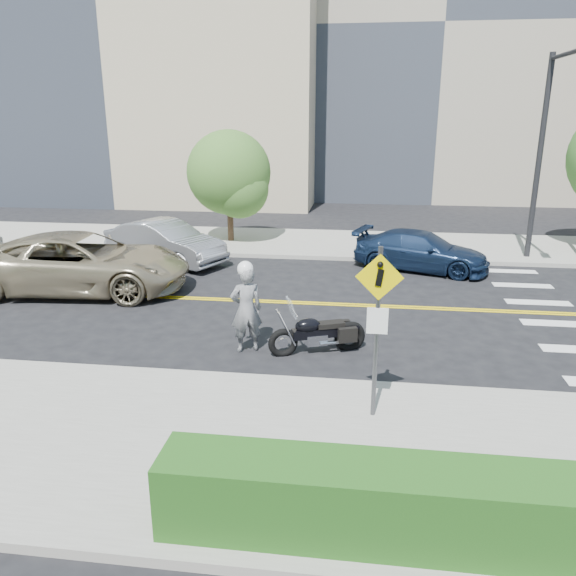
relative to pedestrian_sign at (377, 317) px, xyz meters
The scene contains 13 objects.
ground_plane 7.83m from the pedestrian_sign, 123.64° to the left, with size 120.00×120.00×0.00m, color black.
sidewalk_near 4.75m from the pedestrian_sign, 164.21° to the right, with size 60.00×5.00×0.15m, color #9E9B91.
sidewalk_far 14.56m from the pedestrian_sign, 106.91° to the left, with size 60.00×5.00×0.15m, color #9E9B91.
building_mid 33.51m from the pedestrian_sign, 83.29° to the left, with size 18.00×14.00×20.00m, color #A39984.
hedge 3.73m from the pedestrian_sign, 58.93° to the right, with size 9.00×0.90×1.00m, color #235619.
traffic_light 13.06m from the pedestrian_sign, 63.01° to the left, with size 0.28×4.50×7.00m.
pedestrian_sign is the anchor object (origin of this frame).
motorcyclist 4.06m from the pedestrian_sign, 135.01° to the left, with size 0.85×0.72×2.11m.
motorcycle 3.40m from the pedestrian_sign, 112.28° to the left, with size 2.18×0.66×1.33m, color black, non-canonical shape.
suv 10.89m from the pedestrian_sign, 142.66° to the left, with size 2.94×6.39×1.77m, color tan.
parked_car_silver 12.55m from the pedestrian_sign, 125.61° to the left, with size 1.62×4.65×1.53m, color #95969C.
parked_car_blue 10.68m from the pedestrian_sign, 80.42° to the left, with size 1.86×4.57×1.33m, color #192B4B.
tree_far_a 14.74m from the pedestrian_sign, 112.64° to the left, with size 3.37×3.37×4.61m.
Camera 1 is at (3.86, -15.12, 5.15)m, focal length 35.00 mm.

